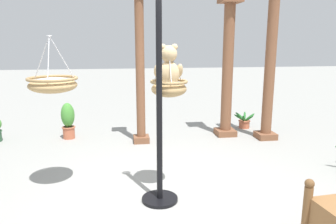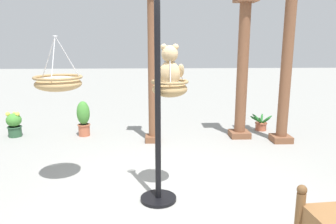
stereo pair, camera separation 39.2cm
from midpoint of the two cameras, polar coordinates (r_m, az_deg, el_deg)
name	(u,v)px [view 2 (the right image)]	position (r m, az deg, el deg)	size (l,w,h in m)	color
ground_plane	(167,196)	(4.22, 2.55, -14.62)	(40.00, 40.00, 0.00)	gray
display_pole_central	(158,135)	(3.81, 1.17, -4.17)	(0.44, 0.44, 2.61)	black
hanging_basket_with_teddy	(170,88)	(3.95, 3.14, 4.31)	(0.46, 0.46, 0.56)	tan
teddy_bear	(170,69)	(3.95, 3.15, 7.61)	(0.36, 0.31, 0.52)	tan
hanging_basket_left_high	(58,83)	(4.29, -16.32, 4.99)	(0.61, 0.61, 0.69)	tan
greenhouse_pillar_left	(287,64)	(6.52, 21.82, 7.78)	(0.39, 0.39, 3.09)	brown
greenhouse_pillar_right	(242,72)	(6.61, 14.65, 6.78)	(0.41, 0.41, 2.74)	brown
greenhouse_pillar_far_back	(152,69)	(6.08, -0.91, 7.53)	(0.31, 0.31, 2.91)	brown
potted_plant_flowering_red	(261,124)	(7.45, 17.53, -2.04)	(0.51, 0.47, 0.35)	#BC6042
potted_plant_tall_leafy	(84,118)	(6.81, -13.09, -1.07)	(0.26, 0.26, 0.73)	#BC6042
potted_plant_small_succulent	(14,124)	(7.22, -24.10, -1.99)	(0.30, 0.30, 0.53)	#2D5638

